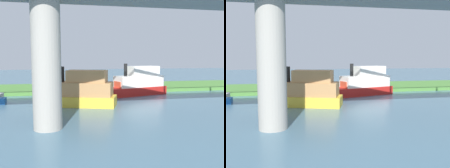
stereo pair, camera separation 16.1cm
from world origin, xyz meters
TOP-DOWN VIEW (x-y plane):
  - ground_plane at (0.00, 0.00)m, footprint 160.00×160.00m
  - grassy_bank at (0.00, -6.00)m, footprint 80.00×12.00m
  - bridge_pylon at (5.72, 17.92)m, footprint 2.19×2.19m
  - person_on_bank at (3.34, -3.10)m, footprint 0.48×0.48m
  - mooring_post at (3.19, -0.41)m, footprint 0.20×0.20m
  - houseboat_blue at (-6.48, 2.02)m, footprint 9.56×5.53m
  - riverboat_paddlewheel at (2.57, 8.99)m, footprint 9.27×5.63m
  - pontoon_yellow at (2.37, 3.73)m, footprint 4.97×2.76m

SIDE VIEW (x-z plane):
  - ground_plane at x=0.00m, z-range 0.00..0.00m
  - grassy_bank at x=0.00m, z-range 0.00..0.50m
  - pontoon_yellow at x=2.37m, z-range -0.22..1.34m
  - mooring_post at x=3.19m, z-range 0.50..1.37m
  - person_on_bank at x=3.34m, z-range 0.51..1.90m
  - riverboat_paddlewheel at x=2.57m, z-range -0.58..3.91m
  - houseboat_blue at x=-6.48m, z-range -0.60..4.04m
  - bridge_pylon at x=5.72m, z-range 0.00..9.90m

